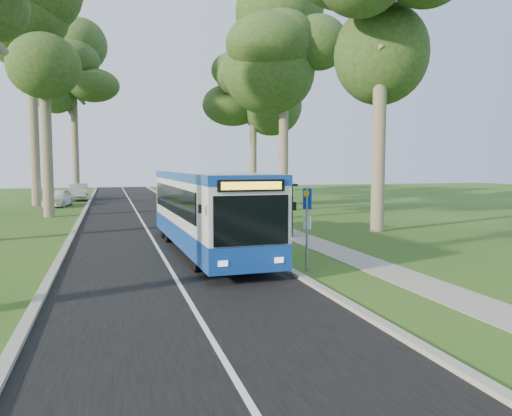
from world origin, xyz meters
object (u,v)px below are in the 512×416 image
at_px(bus_stop_sign, 307,219).
at_px(litter_bin, 263,235).
at_px(bus, 206,211).
at_px(car_white, 58,198).
at_px(car_silver, 78,192).
at_px(bus_shelter, 272,199).

distance_m(bus_stop_sign, litter_bin, 5.09).
relative_size(bus_stop_sign, litter_bin, 2.90).
height_order(bus, car_white, bus).
distance_m(bus, car_silver, 31.14).
relative_size(litter_bin, car_white, 0.22).
relative_size(bus_stop_sign, car_white, 0.64).
distance_m(bus, bus_stop_sign, 4.90).
bearing_deg(bus, litter_bin, 13.64).
xyz_separation_m(bus, car_white, (-7.41, 23.53, -0.87)).
relative_size(bus, car_white, 2.79).
relative_size(bus_stop_sign, car_silver, 0.56).
bearing_deg(bus, car_white, 105.88).
bearing_deg(bus_stop_sign, car_white, 90.06).
distance_m(bus, car_white, 24.68).
xyz_separation_m(bus_shelter, litter_bin, (-1.28, -2.65, -1.26)).
distance_m(car_white, car_silver, 7.05).
xyz_separation_m(bus, bus_shelter, (3.74, 3.32, 0.14)).
relative_size(bus, car_silver, 2.45).
bearing_deg(car_silver, bus_shelter, -73.42).
relative_size(bus_stop_sign, bus_shelter, 0.83).
bearing_deg(bus_stop_sign, bus, 99.67).
bearing_deg(bus_shelter, car_silver, 94.84).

